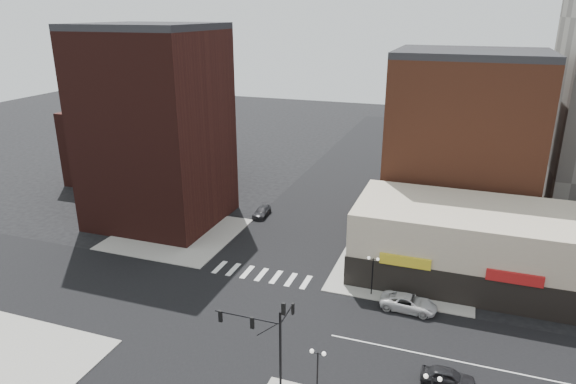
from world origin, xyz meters
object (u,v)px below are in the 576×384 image
(street_lamp_se_a, at_px, (318,362))
(white_suv, at_px, (409,303))
(traffic_signal, at_px, (270,331))
(dark_sedan_north, at_px, (262,212))
(street_lamp_ne, at_px, (373,266))
(dark_sedan_east, at_px, (448,377))

(street_lamp_se_a, height_order, white_suv, street_lamp_se_a)
(traffic_signal, height_order, dark_sedan_north, traffic_signal)
(street_lamp_ne, xyz_separation_m, white_suv, (3.88, -1.50, -2.54))
(street_lamp_se_a, height_order, street_lamp_ne, same)
(street_lamp_ne, height_order, white_suv, street_lamp_ne)
(street_lamp_ne, xyz_separation_m, dark_sedan_east, (8.04, -11.14, -2.59))
(traffic_signal, xyz_separation_m, street_lamp_se_a, (3.76, -0.17, -1.67))
(dark_sedan_east, relative_size, dark_sedan_north, 0.94)
(street_lamp_ne, bearing_deg, traffic_signal, -106.75)
(traffic_signal, height_order, white_suv, traffic_signal)
(traffic_signal, bearing_deg, dark_sedan_north, 113.39)
(street_lamp_se_a, xyz_separation_m, white_suv, (4.88, 14.50, -2.54))
(street_lamp_ne, distance_m, white_suv, 4.88)
(street_lamp_se_a, relative_size, street_lamp_ne, 1.00)
(street_lamp_se_a, relative_size, white_suv, 0.77)
(traffic_signal, distance_m, dark_sedan_north, 34.88)
(traffic_signal, relative_size, white_suv, 1.44)
(traffic_signal, bearing_deg, white_suv, 58.90)
(street_lamp_ne, relative_size, white_suv, 0.77)
(dark_sedan_north, bearing_deg, street_lamp_se_a, -64.83)
(white_suv, relative_size, dark_sedan_north, 1.24)
(street_lamp_se_a, distance_m, dark_sedan_east, 10.59)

